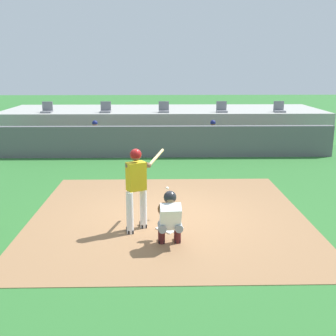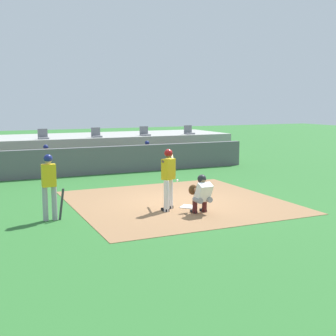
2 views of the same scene
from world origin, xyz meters
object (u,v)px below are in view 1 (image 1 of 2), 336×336
Objects in this scene: stadium_seat_2 at (164,109)px; stadium_seat_4 at (279,109)px; dugout_player_1 at (213,136)px; stadium_seat_1 at (106,109)px; catcher_crouched at (170,216)px; dugout_player_0 at (95,136)px; home_plate at (169,228)px; batter_at_plate at (137,184)px; stadium_seat_0 at (47,110)px; stadium_seat_3 at (222,109)px.

stadium_seat_2 is 1.00× the size of stadium_seat_4.
stadium_seat_1 is at bearing 156.01° from dugout_player_1.
dugout_player_0 is (-2.79, 8.96, 0.07)m from catcher_crouched.
stadium_seat_2 is at bearing 0.00° from stadium_seat_1.
dugout_player_1 is at bearing 77.47° from catcher_crouched.
dugout_player_1 is 2.71× the size of stadium_seat_1.
catcher_crouched is (-0.02, -0.82, 0.58)m from home_plate.
stadium_seat_2 reaches higher than batter_at_plate.
dugout_player_1 is 3.91m from stadium_seat_4.
catcher_crouched is at bearing -64.77° from stadium_seat_0.
dugout_player_1 is at bearing -107.14° from stadium_seat_3.
stadium_seat_3 is (5.20, 0.00, 0.00)m from stadium_seat_1.
dugout_player_0 is at bearing -165.74° from stadium_seat_4.
stadium_seat_1 reaches higher than batter_at_plate.
stadium_seat_2 is at bearing 86.17° from batter_at_plate.
batter_at_plate is 3.76× the size of stadium_seat_1.
dugout_player_0 is 2.71× the size of stadium_seat_0.
stadium_seat_0 is 10.40m from stadium_seat_4.
stadium_seat_2 is 5.20m from stadium_seat_4.
batter_at_plate is 1.11m from catcher_crouched.
stadium_seat_0 is 1.00× the size of stadium_seat_4.
stadium_seat_3 and stadium_seat_4 have the same top height.
stadium_seat_4 is at bearing 0.00° from stadium_seat_3.
stadium_seat_1 reaches higher than home_plate.
stadium_seat_3 is (2.62, 11.00, 0.93)m from catcher_crouched.
stadium_seat_4 is (10.40, 0.00, 0.00)m from stadium_seat_0.
stadium_seat_2 reaches higher than dugout_player_1.
stadium_seat_0 is (-4.52, 10.22, 0.50)m from batter_at_plate.
stadium_seat_4 is at bearing 14.26° from dugout_player_0.
catcher_crouched is 3.99× the size of stadium_seat_0.
dugout_player_0 is at bearing -40.37° from stadium_seat_0.
batter_at_plate is 10.41m from stadium_seat_1.
stadium_seat_0 is at bearing 117.06° from home_plate.
catcher_crouched is at bearing -115.39° from stadium_seat_4.
batter_at_plate is at bearing -66.16° from stadium_seat_0.
batter_at_plate reaches higher than home_plate.
stadium_seat_1 is 1.00× the size of stadium_seat_4.
stadium_seat_2 reaches higher than catcher_crouched.
stadium_seat_3 is at bearing 75.67° from home_plate.
stadium_seat_3 reaches higher than home_plate.
stadium_seat_0 is 1.00× the size of stadium_seat_1.
stadium_seat_0 is at bearing 113.84° from batter_at_plate.
stadium_seat_0 reaches higher than dugout_player_0.
stadium_seat_4 is at bearing 0.00° from stadium_seat_1.
stadium_seat_3 is at bearing 0.00° from stadium_seat_0.
stadium_seat_1 is at bearing 0.00° from stadium_seat_0.
dugout_player_1 reaches higher than catcher_crouched.
stadium_seat_3 reaches higher than dugout_player_0.
stadium_seat_2 is (2.60, 0.00, 0.00)m from stadium_seat_1.
stadium_seat_4 reaches higher than dugout_player_1.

